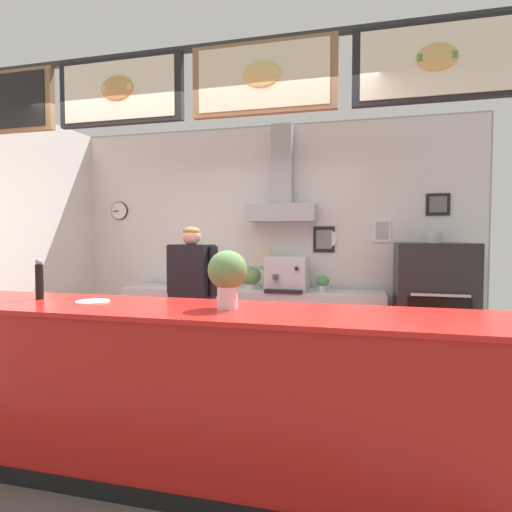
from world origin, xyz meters
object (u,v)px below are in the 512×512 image
object	(u,v)px
basil_vase	(227,275)
pizza_oven	(433,314)
potted_oregano	(250,277)
espresso_machine	(287,274)
potted_sage	(178,274)
shop_worker	(192,308)
condiment_plate	(93,302)
potted_basil	(213,278)
pepper_grinder	(39,279)
potted_thyme	(322,282)

from	to	relation	value
basil_vase	pizza_oven	bearing A→B (deg)	54.46
pizza_oven	potted_oregano	world-z (taller)	pizza_oven
espresso_machine	potted_sage	distance (m)	1.37
shop_worker	condiment_plate	xyz separation A→B (m)	(-0.23, -1.14, 0.22)
basil_vase	potted_basil	bearing A→B (deg)	112.06
pepper_grinder	shop_worker	bearing A→B (deg)	58.02
pizza_oven	potted_oregano	bearing A→B (deg)	175.24
shop_worker	potted_basil	bearing A→B (deg)	-69.71
potted_oregano	basil_vase	xyz separation A→B (m)	(0.47, -2.26, 0.23)
pizza_oven	basil_vase	size ratio (longest dim) A/B	4.33
potted_oregano	basil_vase	bearing A→B (deg)	-78.34
pepper_grinder	condiment_plate	bearing A→B (deg)	-5.06
espresso_machine	potted_oregano	bearing A→B (deg)	177.88
potted_sage	basil_vase	bearing A→B (deg)	-58.74
shop_worker	pepper_grinder	distance (m)	1.34
basil_vase	pepper_grinder	size ratio (longest dim) A/B	1.24
potted_thyme	potted_sage	bearing A→B (deg)	178.18
potted_sage	potted_thyme	world-z (taller)	potted_sage
pizza_oven	basil_vase	xyz separation A→B (m)	(-1.50, -2.10, 0.55)
potted_sage	potted_oregano	xyz separation A→B (m)	(0.93, -0.04, -0.00)
potted_sage	pepper_grinder	world-z (taller)	pepper_grinder
potted_oregano	condiment_plate	world-z (taller)	potted_oregano
potted_oregano	condiment_plate	xyz separation A→B (m)	(-0.48, -2.27, 0.03)
pizza_oven	pepper_grinder	bearing A→B (deg)	-144.58
condiment_plate	potted_oregano	bearing A→B (deg)	78.09
potted_thyme	condiment_plate	size ratio (longest dim) A/B	0.84
pizza_oven	shop_worker	distance (m)	2.42
basil_vase	shop_worker	bearing A→B (deg)	122.26
pepper_grinder	basil_vase	bearing A→B (deg)	-1.47
espresso_machine	basil_vase	world-z (taller)	basil_vase
potted_sage	potted_basil	bearing A→B (deg)	-1.11
condiment_plate	pepper_grinder	xyz separation A→B (m)	(-0.46, 0.04, 0.14)
pepper_grinder	potted_thyme	bearing A→B (deg)	51.24
basil_vase	potted_oregano	bearing A→B (deg)	101.66
pizza_oven	condiment_plate	world-z (taller)	pizza_oven
potted_basil	potted_thyme	size ratio (longest dim) A/B	1.19
espresso_machine	potted_basil	distance (m)	0.90
shop_worker	espresso_machine	distance (m)	1.33
basil_vase	potted_thyme	bearing A→B (deg)	80.62
potted_basil	potted_oregano	world-z (taller)	potted_oregano
shop_worker	basil_vase	size ratio (longest dim) A/B	4.48
pizza_oven	potted_sage	bearing A→B (deg)	176.05
pizza_oven	potted_basil	size ratio (longest dim) A/B	7.16
shop_worker	potted_thyme	bearing A→B (deg)	-124.52
potted_basil	basil_vase	world-z (taller)	basil_vase
pizza_oven	basil_vase	world-z (taller)	pizza_oven
shop_worker	basil_vase	world-z (taller)	shop_worker
espresso_machine	condiment_plate	size ratio (longest dim) A/B	2.18
shop_worker	espresso_machine	bearing A→B (deg)	-111.85
pizza_oven	condiment_plate	distance (m)	3.24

